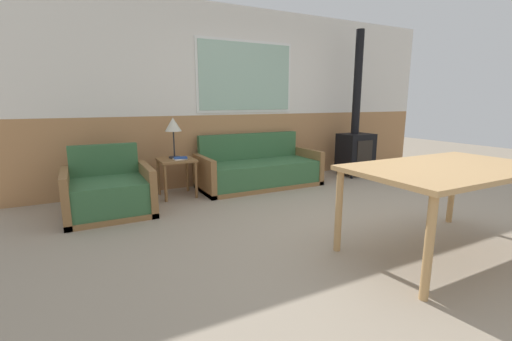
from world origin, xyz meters
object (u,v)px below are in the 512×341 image
object	(u,v)px
table_lamp	(173,126)
dining_table	(448,174)
wood_stove	(356,141)
side_table	(176,166)
armchair	(109,194)
couch	(259,171)

from	to	relation	value
table_lamp	dining_table	bearing A→B (deg)	-61.65
wood_stove	dining_table	bearing A→B (deg)	-119.95
dining_table	wood_stove	size ratio (longest dim) A/B	0.69
side_table	table_lamp	distance (m)	0.54
armchair	wood_stove	size ratio (longest dim) A/B	0.38
armchair	dining_table	world-z (taller)	armchair
couch	armchair	bearing A→B (deg)	-170.38
couch	table_lamp	world-z (taller)	table_lamp
armchair	wood_stove	xyz separation A→B (m)	(4.03, 0.28, 0.37)
couch	table_lamp	xyz separation A→B (m)	(-1.26, 0.10, 0.72)
couch	side_table	world-z (taller)	couch
armchair	dining_table	distance (m)	3.49
couch	side_table	xyz separation A→B (m)	(-1.27, 0.02, 0.18)
table_lamp	armchair	bearing A→B (deg)	-152.42
armchair	side_table	size ratio (longest dim) A/B	1.79
couch	table_lamp	size ratio (longest dim) A/B	3.36
armchair	side_table	distance (m)	0.99
armchair	table_lamp	size ratio (longest dim) A/B	1.70
side_table	dining_table	size ratio (longest dim) A/B	0.31
wood_stove	couch	bearing A→B (deg)	177.43
armchair	table_lamp	bearing A→B (deg)	16.06
couch	dining_table	bearing A→B (deg)	-83.86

